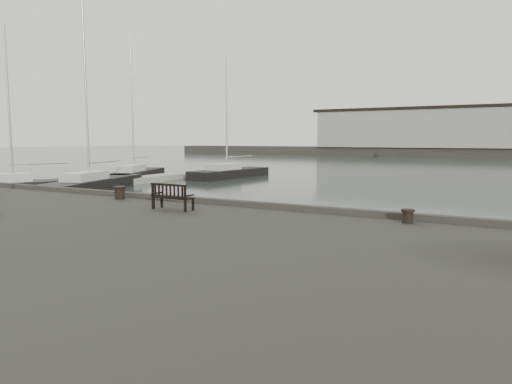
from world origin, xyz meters
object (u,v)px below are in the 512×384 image
bench (173,202)px  bollard_left (120,193)px  yacht_c (94,186)px  yacht_a (21,189)px  bollard_right (408,216)px  yacht_b (136,176)px  yacht_d (230,175)px

bench → bollard_left: bearing=163.1°
yacht_c → yacht_a: bearing=-142.9°
bollard_left → bollard_right: size_ratio=1.30×
bollard_left → bench: bearing=-18.1°
bollard_right → yacht_b: (-28.36, 20.06, -1.49)m
bollard_left → yacht_a: size_ratio=0.04×
bollard_right → yacht_c: bearing=154.7°
yacht_b → bollard_left: bearing=-71.0°
bench → yacht_a: yacht_a is taller
bench → yacht_d: bearing=119.9°
bollard_right → yacht_d: size_ratio=0.03×
bench → yacht_d: size_ratio=0.11×
bollard_right → yacht_c: yacht_c is taller
yacht_a → yacht_b: yacht_b is taller
bench → yacht_a: size_ratio=0.12×
yacht_b → yacht_d: bearing=19.0°
bench → bollard_left: bench is taller
bollard_left → yacht_b: (-18.22, 20.10, -1.55)m
bollard_left → bollard_right: bearing=0.3°
yacht_d → bench: bearing=-55.5°
bench → bollard_left: (-3.32, 1.08, -0.02)m
bollard_right → yacht_a: yacht_a is taller
bollard_left → yacht_a: yacht_a is taller
bollard_right → yacht_d: 33.97m
yacht_b → yacht_d: size_ratio=1.11×
bench → yacht_c: bearing=145.6°
bollard_right → yacht_b: yacht_b is taller
bench → bollard_right: size_ratio=3.81×
yacht_a → yacht_d: (5.86, 18.32, -0.01)m
bollard_left → bollard_right: 10.13m
bench → bollard_right: (6.82, 1.13, -0.07)m
bench → yacht_d: (-14.88, 27.22, -1.58)m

